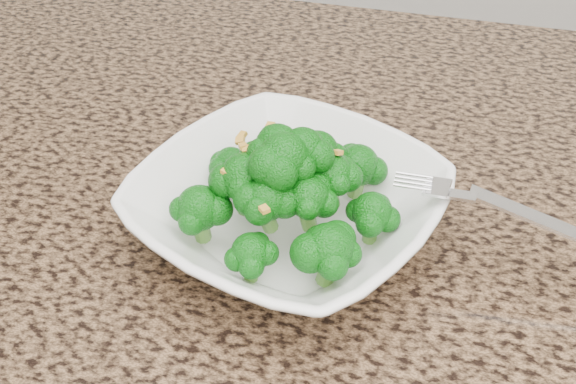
% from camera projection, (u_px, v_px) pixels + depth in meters
% --- Properties ---
extents(granite_counter, '(1.64, 1.04, 0.03)m').
position_uv_depth(granite_counter, '(429.00, 312.00, 0.59)').
color(granite_counter, brown).
rests_on(granite_counter, cabinet).
extents(bowl, '(0.33, 0.33, 0.06)m').
position_uv_depth(bowl, '(288.00, 209.00, 0.62)').
color(bowl, white).
rests_on(bowl, granite_counter).
extents(broccoli_pile, '(0.22, 0.22, 0.07)m').
position_uv_depth(broccoli_pile, '(288.00, 146.00, 0.58)').
color(broccoli_pile, '#0B650D').
rests_on(broccoli_pile, bowl).
extents(garlic_topping, '(0.13, 0.13, 0.01)m').
position_uv_depth(garlic_topping, '(288.00, 104.00, 0.55)').
color(garlic_topping, gold).
rests_on(garlic_topping, broccoli_pile).
extents(fork, '(0.20, 0.06, 0.01)m').
position_uv_depth(fork, '(467.00, 197.00, 0.57)').
color(fork, silver).
rests_on(fork, bowl).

